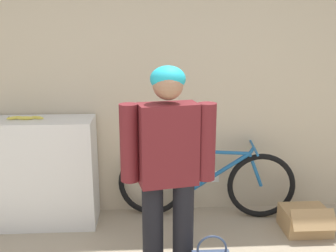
{
  "coord_description": "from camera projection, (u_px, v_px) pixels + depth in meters",
  "views": [
    {
      "loc": [
        -0.16,
        -1.6,
        1.88
      ],
      "look_at": [
        -0.01,
        1.03,
        1.21
      ],
      "focal_mm": 42.0,
      "sensor_mm": 36.0,
      "label": 1
    }
  ],
  "objects": [
    {
      "name": "banana",
      "position": [
        25.0,
        118.0,
        3.6
      ],
      "size": [
        0.35,
        0.09,
        0.03
      ],
      "color": "#EAD64C",
      "rests_on": "side_shelf"
    },
    {
      "name": "cardboard_box",
      "position": [
        305.0,
        220.0,
        3.69
      ],
      "size": [
        0.42,
        0.42,
        0.28
      ],
      "color": "tan",
      "rests_on": "ground_plane"
    },
    {
      "name": "bicycle",
      "position": [
        206.0,
        183.0,
        3.93
      ],
      "size": [
        1.76,
        0.46,
        0.74
      ],
      "rotation": [
        0.0,
        0.0,
        -0.11
      ],
      "color": "black",
      "rests_on": "ground_plane"
    },
    {
      "name": "person",
      "position": [
        168.0,
        163.0,
        2.78
      ],
      "size": [
        0.67,
        0.27,
        1.62
      ],
      "rotation": [
        0.0,
        0.0,
        0.2
      ],
      "color": "black",
      "rests_on": "ground_plane"
    },
    {
      "name": "wall_back",
      "position": [
        162.0,
        86.0,
        3.87
      ],
      "size": [
        8.0,
        0.07,
        2.6
      ],
      "color": "beige",
      "rests_on": "ground_plane"
    },
    {
      "name": "side_shelf",
      "position": [
        42.0,
        173.0,
        3.74
      ],
      "size": [
        1.02,
        0.43,
        1.04
      ],
      "color": "white",
      "rests_on": "ground_plane"
    }
  ]
}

